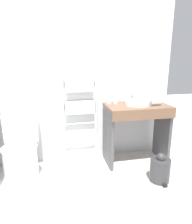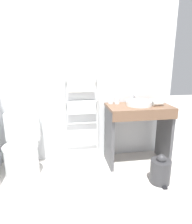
% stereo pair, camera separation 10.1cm
% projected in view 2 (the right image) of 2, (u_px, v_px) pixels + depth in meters
% --- Properties ---
extents(wall_back, '(2.60, 0.12, 2.50)m').
position_uv_depth(wall_back, '(83.00, 72.00, 2.76)').
color(wall_back, silver).
rests_on(wall_back, ground_plane).
extents(toilet, '(0.42, 0.54, 0.77)m').
position_uv_depth(toilet, '(22.00, 151.00, 2.49)').
color(toilet, white).
rests_on(toilet, ground_plane).
extents(towel_radiator, '(0.48, 0.06, 1.22)m').
position_uv_depth(towel_radiator, '(82.00, 102.00, 2.75)').
color(towel_radiator, silver).
rests_on(towel_radiator, ground_plane).
extents(vanity_counter, '(0.84, 0.50, 0.82)m').
position_uv_depth(vanity_counter, '(138.00, 125.00, 2.71)').
color(vanity_counter, brown).
rests_on(vanity_counter, ground_plane).
extents(sink_basin, '(0.34, 0.34, 0.06)m').
position_uv_depth(sink_basin, '(139.00, 103.00, 2.65)').
color(sink_basin, white).
rests_on(sink_basin, vanity_counter).
extents(faucet, '(0.02, 0.10, 0.12)m').
position_uv_depth(faucet, '(134.00, 97.00, 2.81)').
color(faucet, silver).
rests_on(faucet, vanity_counter).
extents(cup_near_wall, '(0.07, 0.07, 0.09)m').
position_uv_depth(cup_near_wall, '(111.00, 100.00, 2.75)').
color(cup_near_wall, white).
rests_on(cup_near_wall, vanity_counter).
extents(cup_near_edge, '(0.07, 0.07, 0.09)m').
position_uv_depth(cup_near_edge, '(117.00, 101.00, 2.73)').
color(cup_near_edge, white).
rests_on(cup_near_edge, vanity_counter).
extents(hair_dryer, '(0.18, 0.18, 0.08)m').
position_uv_depth(hair_dryer, '(158.00, 102.00, 2.65)').
color(hair_dryer, white).
rests_on(hair_dryer, vanity_counter).
extents(trash_bin, '(0.24, 0.27, 0.36)m').
position_uv_depth(trash_bin, '(160.00, 171.00, 2.34)').
color(trash_bin, '#333335').
rests_on(trash_bin, ground_plane).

